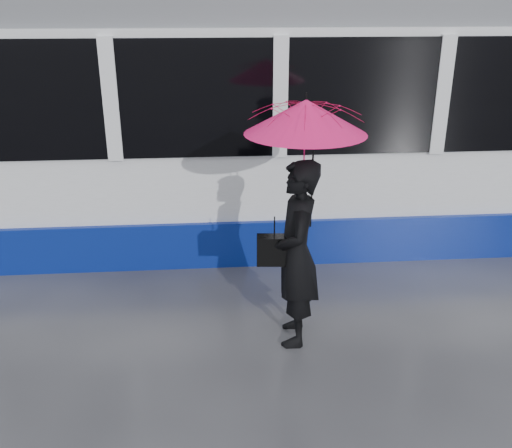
{
  "coord_description": "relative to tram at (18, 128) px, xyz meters",
  "views": [
    {
      "loc": [
        0.63,
        -5.57,
        3.35
      ],
      "look_at": [
        1.09,
        0.0,
        1.1
      ],
      "focal_mm": 40.0,
      "sensor_mm": 36.0,
      "label": 1
    }
  ],
  "objects": [
    {
      "name": "ground",
      "position": [
        2.01,
        -2.5,
        -1.64
      ],
      "size": [
        90.0,
        90.0,
        0.0
      ],
      "primitive_type": "plane",
      "color": "#2A2A2F",
      "rests_on": "ground"
    },
    {
      "name": "rails",
      "position": [
        2.01,
        -0.0,
        -1.63
      ],
      "size": [
        34.0,
        1.51,
        0.02
      ],
      "color": "#3F3D38",
      "rests_on": "ground"
    },
    {
      "name": "tram",
      "position": [
        0.0,
        0.0,
        0.0
      ],
      "size": [
        26.0,
        2.56,
        3.35
      ],
      "color": "white",
      "rests_on": "ground"
    },
    {
      "name": "woman",
      "position": [
        3.46,
        -2.99,
        -0.67
      ],
      "size": [
        0.52,
        0.74,
        1.93
      ],
      "primitive_type": "imported",
      "rotation": [
        0.0,
        0.0,
        -1.66
      ],
      "color": "black",
      "rests_on": "ground"
    },
    {
      "name": "umbrella",
      "position": [
        3.51,
        -2.99,
        0.47
      ],
      "size": [
        1.23,
        1.23,
        1.3
      ],
      "rotation": [
        0.0,
        0.0,
        -0.09
      ],
      "color": "#EA1361",
      "rests_on": "ground"
    },
    {
      "name": "handbag",
      "position": [
        3.24,
        -2.97,
        -0.63
      ],
      "size": [
        0.36,
        0.18,
        0.48
      ],
      "rotation": [
        0.0,
        0.0,
        -0.09
      ],
      "color": "black",
      "rests_on": "ground"
    }
  ]
}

